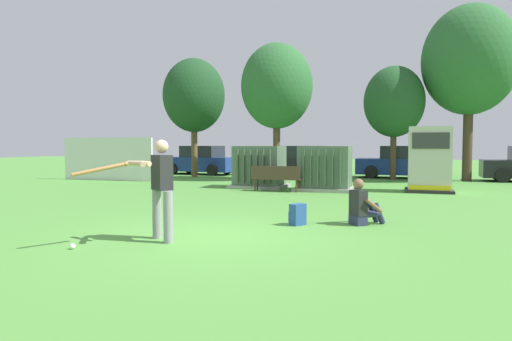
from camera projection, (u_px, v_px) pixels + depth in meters
name	position (u px, v px, depth m)	size (l,w,h in m)	color
ground_plane	(209.00, 236.00, 8.20)	(96.00, 96.00, 0.00)	#51933D
fence_panel	(107.00, 159.00, 21.17)	(4.80, 0.12, 2.00)	silver
transformer_west	(259.00, 167.00, 17.50)	(2.10, 1.70, 1.62)	#9E9B93
transformer_mid_west	(325.00, 169.00, 16.40)	(2.10, 1.70, 1.62)	#9E9B93
generator_enclosure	(429.00, 160.00, 15.83)	(1.60, 1.40, 2.30)	#262626
park_bench	(276.00, 177.00, 15.98)	(1.80, 0.42, 0.92)	#4C3828
batter	(159.00, 185.00, 7.68)	(1.18, 1.43, 1.74)	gray
sports_ball	(73.00, 246.00, 7.12)	(0.09, 0.09, 0.09)	white
seated_spectator	(362.00, 207.00, 9.32)	(0.76, 0.72, 0.96)	#282D4C
backpack	(297.00, 215.00, 9.27)	(0.36, 0.38, 0.44)	#264C8C
tree_left	(194.00, 96.00, 23.51)	(3.23, 3.23, 6.18)	brown
tree_center_left	(277.00, 86.00, 21.10)	(3.37, 3.37, 6.43)	brown
tree_center_right	(394.00, 102.00, 21.23)	(2.82, 2.82, 5.39)	#4C3828
tree_right	(470.00, 60.00, 20.44)	(4.20, 4.20, 8.03)	#4C3828
parked_car_leftmost	(201.00, 161.00, 25.64)	(4.37, 2.29, 1.62)	navy
parked_car_left_of_center	(302.00, 162.00, 23.98)	(4.38, 2.31, 1.62)	black
parked_car_right_of_center	(401.00, 163.00, 22.69)	(4.29, 2.11, 1.62)	navy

